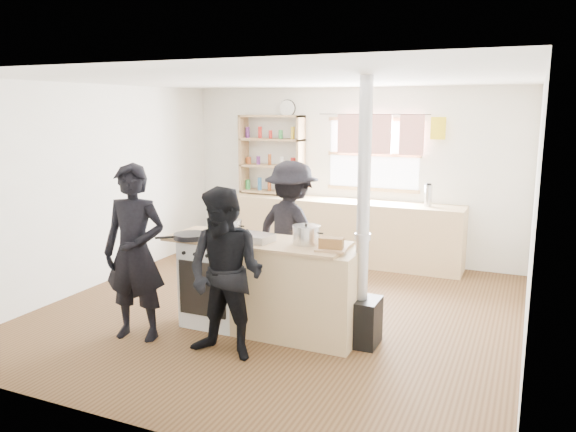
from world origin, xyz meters
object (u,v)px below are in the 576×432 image
Objects in this scene: thermos at (428,196)px; person_far at (292,231)px; stockpot_stove at (232,227)px; cooking_island at (270,286)px; stockpot_counter at (306,235)px; bread_board at (331,245)px; skillet_greens at (191,236)px; roast_tray at (254,237)px; person_near_right at (226,274)px; flue_heater at (362,277)px; person_near_left at (135,253)px.

person_far reaches higher than thermos.
cooking_island is at bearing -11.62° from stockpot_stove.
stockpot_counter is (0.38, 0.04, 0.55)m from cooking_island.
bread_board is at bearing -8.36° from cooking_island.
stockpot_stove is at bearing 47.40° from skillet_greens.
roast_tray is 1.82× the size of stockpot_stove.
person_near_right is (0.04, -0.63, -0.20)m from roast_tray.
stockpot_stove is at bearing 175.96° from stockpot_counter.
roast_tray is 0.16× the size of flue_heater.
skillet_greens is at bearing -164.24° from cooking_island.
flue_heater reaches higher than thermos.
person_near_left is (-1.49, -0.70, -0.17)m from stockpot_counter.
flue_heater reaches higher than person_near_left.
flue_heater is (1.40, -0.04, -0.35)m from stockpot_stove.
person_far is at bearing 94.12° from person_near_right.
stockpot_stove is at bearing 39.26° from person_near_left.
cooking_island is at bearing 83.36° from person_near_right.
person_far reaches higher than person_near_right.
person_near_left is at bearing -122.18° from thermos.
person_near_left is at bearing -162.55° from bread_board.
flue_heater is at bearing 8.59° from person_near_left.
roast_tray is 0.81m from bread_board.
flue_heater reaches higher than person_far.
person_far is (0.93, 1.63, -0.04)m from person_near_left.
stockpot_counter reaches higher than bread_board.
thermos is at bearing 87.40° from flue_heater.
person_near_left is (-0.34, -0.45, -0.10)m from skillet_greens.
person_near_right is (1.02, -0.03, -0.08)m from person_near_left.
skillet_greens is at bearing -167.44° from stockpot_counter.
thermos is 2.19m from person_far.
thermos is 2.89m from bread_board.
thermos reaches higher than stockpot_counter.
person_near_right is at bearing -97.69° from cooking_island.
flue_heater is 1.27m from person_near_right.
person_near_right is (-0.47, -0.73, -0.25)m from stockpot_counter.
person_near_right reaches higher than cooking_island.
roast_tray reaches higher than skillet_greens.
person_near_right reaches higher than thermos.
roast_tray is (-1.18, -2.84, -0.07)m from thermos.
cooking_island is 9.17× the size of stockpot_stove.
person_near_left is (-0.98, -0.59, -0.12)m from roast_tray.
thermos is 1.09× the size of stockpot_counter.
person_near_left is 1.02m from person_near_right.
cooking_island is 0.53m from roast_tray.
person_near_left reaches higher than roast_tray.
stockpot_stove is (0.29, 0.31, 0.05)m from skillet_greens.
roast_tray is at bearing -168.06° from stockpot_counter.
bread_board is (1.44, 0.12, 0.02)m from skillet_greens.
skillet_greens is 1.33m from person_far.
person_near_left is (-2.04, -0.72, 0.19)m from flue_heater.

